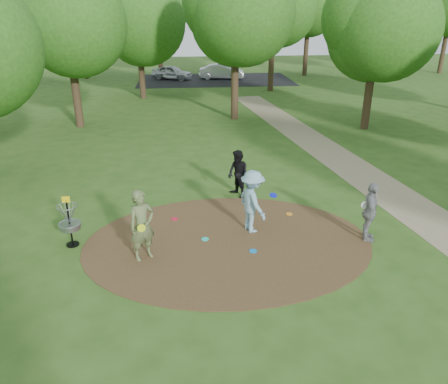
{
  "coord_description": "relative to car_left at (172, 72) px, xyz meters",
  "views": [
    {
      "loc": [
        -1.21,
        -11.1,
        6.42
      ],
      "look_at": [
        0.0,
        1.2,
        1.1
      ],
      "focal_mm": 35.0,
      "sensor_mm": 36.0,
      "label": 1
    }
  ],
  "objects": [
    {
      "name": "disc_ground_red",
      "position": [
        0.37,
        -28.96,
        -0.61
      ],
      "size": [
        0.22,
        0.22,
        0.02
      ],
      "primitive_type": "cylinder",
      "color": "red",
      "rests_on": "dirt_clearing"
    },
    {
      "name": "disc_ground_blue",
      "position": [
        2.6,
        -31.19,
        -0.61
      ],
      "size": [
        0.22,
        0.22,
        0.02
      ],
      "primitive_type": "cylinder",
      "color": "#0C83D4",
      "rests_on": "dirt_clearing"
    },
    {
      "name": "player_waiting_with_disc",
      "position": [
        6.05,
        -30.81,
        0.26
      ],
      "size": [
        0.74,
        1.14,
        1.8
      ],
      "color": "gray",
      "rests_on": "ground"
    },
    {
      "name": "tree_ring",
      "position": [
        5.03,
        -21.74,
        4.6
      ],
      "size": [
        37.24,
        45.28,
        9.02
      ],
      "color": "#332316",
      "rests_on": "ground"
    },
    {
      "name": "player_observer_with_disc",
      "position": [
        -0.43,
        -31.2,
        0.36
      ],
      "size": [
        0.87,
        0.79,
        2.0
      ],
      "color": "#5C6C3E",
      "rests_on": "ground"
    },
    {
      "name": "disc_golf_basket",
      "position": [
        -2.55,
        -30.29,
        0.24
      ],
      "size": [
        0.63,
        0.63,
        1.54
      ],
      "color": "black",
      "rests_on": "ground"
    },
    {
      "name": "player_walking_with_disc",
      "position": [
        2.66,
        -27.28,
        0.22
      ],
      "size": [
        0.98,
        1.05,
        1.72
      ],
      "color": "black",
      "rests_on": "ground"
    },
    {
      "name": "player_throwing_with_disc",
      "position": [
        2.75,
        -29.93,
        0.34
      ],
      "size": [
        1.35,
        1.44,
        1.96
      ],
      "color": "#81AFC1",
      "rests_on": "ground"
    },
    {
      "name": "disc_ground_cyan",
      "position": [
        1.29,
        -30.38,
        -0.61
      ],
      "size": [
        0.22,
        0.22,
        0.02
      ],
      "primitive_type": "cylinder",
      "color": "#1BD8C4",
      "rests_on": "dirt_clearing"
    },
    {
      "name": "disc_ground_orange",
      "position": [
        4.17,
        -28.96,
        -0.61
      ],
      "size": [
        0.22,
        0.22,
        0.02
      ],
      "primitive_type": "cylinder",
      "color": "orange",
      "rests_on": "dirt_clearing"
    },
    {
      "name": "car_left",
      "position": [
        0.0,
        0.0,
        0.0
      ],
      "size": [
        4.03,
        2.86,
        1.27
      ],
      "primitive_type": "imported",
      "rotation": [
        0.0,
        0.0,
        1.16
      ],
      "color": "#ABB0B3",
      "rests_on": "ground"
    },
    {
      "name": "parking_lot",
      "position": [
        3.95,
        -0.59,
        -0.63
      ],
      "size": [
        14.0,
        8.0,
        0.01
      ],
      "primitive_type": "cube",
      "color": "black",
      "rests_on": "ground"
    },
    {
      "name": "car_right",
      "position": [
        4.59,
        -0.3,
        0.04
      ],
      "size": [
        4.32,
        2.13,
        1.36
      ],
      "primitive_type": "imported",
      "rotation": [
        0.0,
        0.0,
        1.4
      ],
      "color": "#B2B4BA",
      "rests_on": "ground"
    },
    {
      "name": "ground",
      "position": [
        1.95,
        -30.59,
        -0.64
      ],
      "size": [
        100.0,
        100.0,
        0.0
      ],
      "primitive_type": "plane",
      "color": "#2D5119",
      "rests_on": "ground"
    },
    {
      "name": "footpath",
      "position": [
        8.45,
        -28.59,
        -0.63
      ],
      "size": [
        7.55,
        39.89,
        0.01
      ],
      "primitive_type": "cube",
      "rotation": [
        0.0,
        0.0,
        0.14
      ],
      "color": "#8C7A5B",
      "rests_on": "ground"
    },
    {
      "name": "dirt_clearing",
      "position": [
        1.95,
        -30.59,
        -0.63
      ],
      "size": [
        8.4,
        8.4,
        0.02
      ],
      "primitive_type": "cylinder",
      "color": "#47301C",
      "rests_on": "ground"
    }
  ]
}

